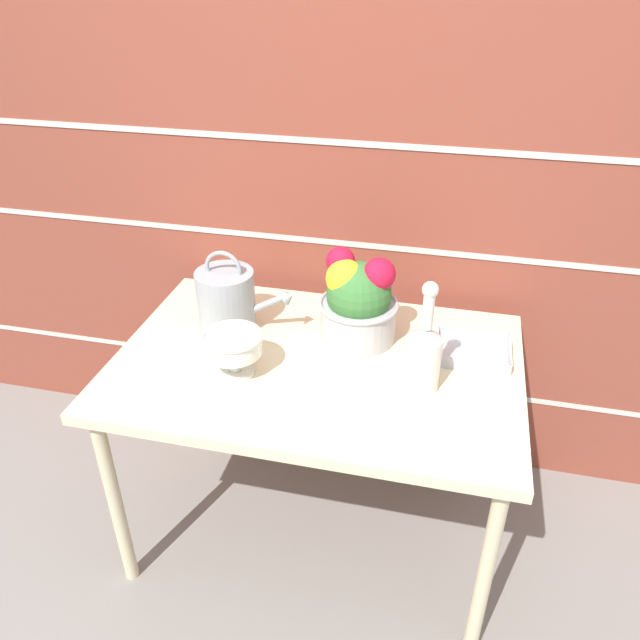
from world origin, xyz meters
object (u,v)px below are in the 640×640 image
object	(u,v)px
wire_tray	(472,352)
crystal_pedestal_bowl	(233,347)
watering_can	(227,300)
glass_decanter	(424,353)
flower_planter	(358,300)

from	to	relation	value
wire_tray	crystal_pedestal_bowl	bearing A→B (deg)	-159.72
watering_can	crystal_pedestal_bowl	distance (m)	0.26
glass_decanter	wire_tray	distance (m)	0.26
watering_can	glass_decanter	xyz separation A→B (m)	(0.65, -0.18, 0.01)
crystal_pedestal_bowl	flower_planter	size ratio (longest dim) A/B	0.60
glass_decanter	wire_tray	world-z (taller)	glass_decanter
watering_can	crystal_pedestal_bowl	xyz separation A→B (m)	(0.11, -0.24, -0.01)
watering_can	flower_planter	xyz separation A→B (m)	(0.43, 0.04, 0.03)
crystal_pedestal_bowl	flower_planter	distance (m)	0.42
wire_tray	watering_can	bearing A→B (deg)	-178.75
glass_decanter	wire_tray	xyz separation A→B (m)	(0.14, 0.20, -0.11)
crystal_pedestal_bowl	flower_planter	xyz separation A→B (m)	(0.32, 0.28, 0.04)
watering_can	crystal_pedestal_bowl	size ratio (longest dim) A/B	1.87
watering_can	glass_decanter	world-z (taller)	glass_decanter
glass_decanter	watering_can	bearing A→B (deg)	164.67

